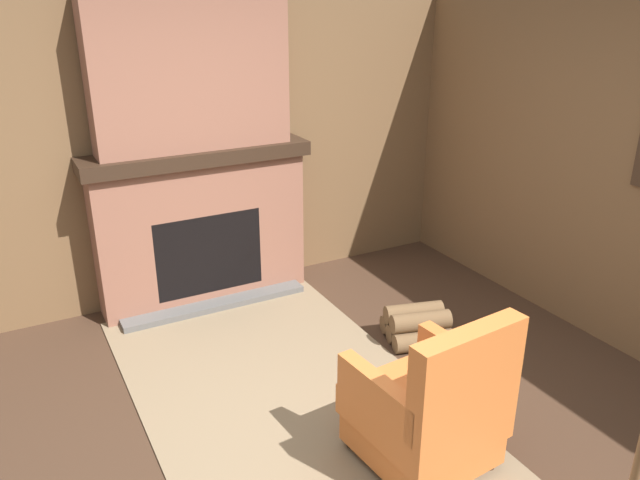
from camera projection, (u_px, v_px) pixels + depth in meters
ground_plane at (334, 454)px, 3.50m from camera, size 14.00×14.00×0.00m
wood_panel_wall_left at (189, 150)px, 4.99m from camera, size 0.06×5.32×2.46m
fireplace_hearth at (202, 227)px, 5.05m from camera, size 0.54×1.78×1.29m
chimney_breast at (190, 72)px, 4.60m from camera, size 0.29×1.48×1.15m
area_rug at (317, 434)px, 3.65m from camera, size 3.87×1.75×0.01m
armchair at (429, 411)px, 3.30m from camera, size 0.74×0.72×0.95m
firewood_stack at (417, 325)px, 4.61m from camera, size 0.53×0.54×0.26m
oil_lamp_vase at (128, 142)px, 4.59m from camera, size 0.13×0.13×0.27m
storage_case at (270, 130)px, 5.10m from camera, size 0.14×0.26×0.15m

